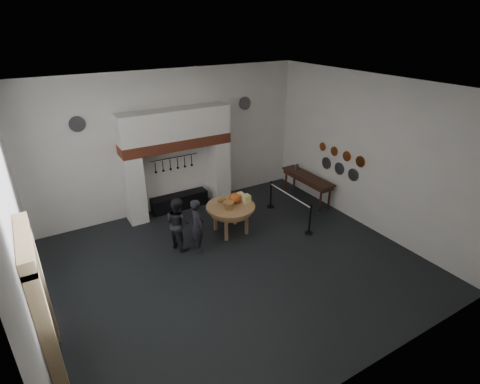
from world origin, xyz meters
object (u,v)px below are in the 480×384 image
iron_range (180,201)px  barrier_post_near (310,220)px  visitor_near (197,225)px  visitor_far (178,223)px  side_table (308,177)px  work_table (231,207)px  barrier_post_far (271,195)px

iron_range → barrier_post_near: barrier_post_near is taller
visitor_near → visitor_far: visitor_near is taller
visitor_near → side_table: (4.62, 0.94, 0.10)m
work_table → side_table: size_ratio=0.65×
side_table → barrier_post_near: (-1.42, -1.85, -0.42)m
visitor_near → barrier_post_far: visitor_near is taller
visitor_near → visitor_far: bearing=52.6°
visitor_far → visitor_near: bearing=-154.4°
iron_range → side_table: side_table is taller
visitor_far → barrier_post_far: (3.60, 0.69, -0.31)m
work_table → side_table: side_table is taller
work_table → visitor_far: visitor_far is taller
iron_range → work_table: size_ratio=1.32×
iron_range → barrier_post_near: bearing=-52.6°
barrier_post_near → visitor_far: bearing=160.0°
barrier_post_near → visitor_near: bearing=164.1°
work_table → visitor_near: 1.30m
iron_range → side_table: (4.10, -1.65, 0.62)m
barrier_post_far → visitor_near: bearing=-161.1°
work_table → visitor_near: size_ratio=0.93×
barrier_post_near → barrier_post_far: size_ratio=1.00×
visitor_near → work_table: bearing=-65.9°
iron_range → barrier_post_near: size_ratio=2.11×
side_table → barrier_post_far: (-1.42, 0.15, -0.42)m
iron_range → visitor_far: bearing=-112.8°
visitor_near → visitor_far: 0.57m
work_table → visitor_far: 1.64m
visitor_near → visitor_far: size_ratio=1.02×
visitor_near → side_table: bearing=-70.9°
visitor_far → side_table: size_ratio=0.69×
iron_range → side_table: 4.46m
barrier_post_near → barrier_post_far: bearing=90.0°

